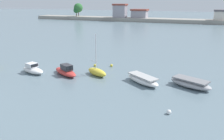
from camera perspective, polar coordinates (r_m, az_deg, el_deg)
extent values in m
ellipsoid|color=white|center=(33.52, -18.75, -0.05)|extent=(4.27, 2.64, 0.83)
cube|color=silver|center=(33.47, -19.02, 1.15)|extent=(1.60, 1.53, 0.57)
cube|color=black|center=(32.92, -18.39, 1.06)|extent=(0.39, 1.06, 0.40)
ellipsoid|color=#C63833|center=(31.65, -11.28, -0.48)|extent=(4.86, 3.71, 0.79)
cube|color=#333338|center=(31.11, -11.03, 0.68)|extent=(1.93, 1.71, 0.72)
cube|color=black|center=(30.40, -10.30, 0.48)|extent=(0.53, 0.84, 0.50)
ellipsoid|color=yellow|center=(30.82, -3.68, -0.50)|extent=(3.67, 2.77, 0.95)
cylinder|color=silver|center=(30.25, -3.97, 4.55)|extent=(0.10, 0.10, 4.55)
cylinder|color=#B7B7BC|center=(30.95, -4.43, 2.12)|extent=(1.15, 0.69, 0.08)
ellipsoid|color=white|center=(28.10, 7.50, -2.43)|extent=(5.08, 4.28, 0.86)
cube|color=#AFAFAF|center=(27.94, 7.54, -1.47)|extent=(4.10, 3.48, 0.13)
ellipsoid|color=#9E9EA3|center=(28.15, 18.60, -3.19)|extent=(5.26, 3.81, 0.84)
cube|color=slate|center=(27.99, 18.69, -2.22)|extent=(4.24, 3.12, 0.16)
sphere|color=yellow|center=(34.95, -4.15, 1.13)|extent=(0.41, 0.41, 0.41)
sphere|color=yellow|center=(34.86, -0.14, 1.13)|extent=(0.40, 0.40, 0.40)
sphere|color=white|center=(21.32, 13.73, -9.92)|extent=(0.42, 0.42, 0.42)
cube|color=gray|center=(108.92, 10.06, 11.92)|extent=(119.18, 8.21, 1.58)
cube|color=#99939E|center=(111.80, 1.97, 14.09)|extent=(5.83, 4.27, 5.49)
cube|color=brown|center=(111.69, 1.99, 15.68)|extent=(6.42, 4.70, 0.70)
cube|color=#99939E|center=(110.82, 6.74, 13.37)|extent=(6.89, 5.30, 3.18)
cube|color=brown|center=(110.73, 6.77, 14.37)|extent=(7.58, 5.83, 0.70)
cube|color=beige|center=(106.69, 24.77, 11.93)|extent=(4.16, 4.62, 3.47)
cube|color=#565156|center=(106.59, 24.91, 13.04)|extent=(4.57, 5.08, 0.70)
cylinder|color=brown|center=(121.22, -8.17, 13.42)|extent=(0.36, 0.36, 2.38)
sphere|color=#2D6B33|center=(121.09, -8.23, 14.81)|extent=(4.39, 4.39, 4.39)
cylinder|color=brown|center=(120.61, -8.68, 13.25)|extent=(0.36, 0.36, 1.85)
sphere|color=#235B2D|center=(120.51, -8.73, 14.22)|extent=(2.82, 2.82, 2.82)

